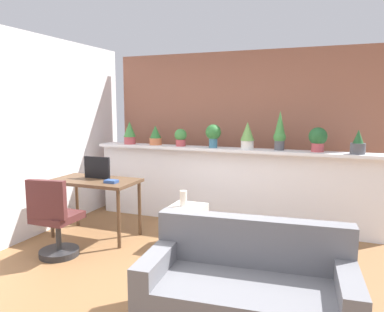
# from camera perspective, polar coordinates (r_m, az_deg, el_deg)

# --- Properties ---
(ground_plane) EXTENTS (12.00, 12.00, 0.00)m
(ground_plane) POSITION_cam_1_polar(r_m,az_deg,el_deg) (3.70, -3.41, -19.42)
(ground_plane) COLOR brown
(divider_wall) EXTENTS (4.04, 0.16, 1.06)m
(divider_wall) POSITION_cam_1_polar(r_m,az_deg,el_deg) (5.30, 5.63, -4.88)
(divider_wall) COLOR white
(divider_wall) RESTS_ON ground
(plant_shelf) EXTENTS (4.04, 0.32, 0.04)m
(plant_shelf) POSITION_cam_1_polar(r_m,az_deg,el_deg) (5.17, 5.59, 0.99)
(plant_shelf) COLOR white
(plant_shelf) RESTS_ON divider_wall
(brick_wall_behind) EXTENTS (4.04, 0.10, 2.50)m
(brick_wall_behind) POSITION_cam_1_polar(r_m,az_deg,el_deg) (5.77, 7.34, 3.36)
(brick_wall_behind) COLOR #935B47
(brick_wall_behind) RESTS_ON ground
(side_wall_left) EXTENTS (0.12, 4.40, 2.60)m
(side_wall_left) POSITION_cam_1_polar(r_m,az_deg,el_deg) (5.00, -25.86, 2.52)
(side_wall_left) COLOR white
(side_wall_left) RESTS_ON ground
(potted_plant_0) EXTENTS (0.19, 0.19, 0.35)m
(potted_plant_0) POSITION_cam_1_polar(r_m,az_deg,el_deg) (5.77, -9.57, 3.61)
(potted_plant_0) COLOR #B7474C
(potted_plant_0) RESTS_ON plant_shelf
(potted_plant_1) EXTENTS (0.18, 0.18, 0.29)m
(potted_plant_1) POSITION_cam_1_polar(r_m,az_deg,el_deg) (5.60, -5.64, 3.18)
(potted_plant_1) COLOR #C66B42
(potted_plant_1) RESTS_ON plant_shelf
(potted_plant_2) EXTENTS (0.18, 0.18, 0.25)m
(potted_plant_2) POSITION_cam_1_polar(r_m,az_deg,el_deg) (5.40, -1.76, 2.95)
(potted_plant_2) COLOR #B7474C
(potted_plant_2) RESTS_ON plant_shelf
(potted_plant_3) EXTENTS (0.22, 0.22, 0.33)m
(potted_plant_3) POSITION_cam_1_polar(r_m,az_deg,el_deg) (5.21, 3.29, 3.43)
(potted_plant_3) COLOR #386B84
(potted_plant_3) RESTS_ON plant_shelf
(potted_plant_4) EXTENTS (0.19, 0.19, 0.37)m
(potted_plant_4) POSITION_cam_1_polar(r_m,az_deg,el_deg) (5.10, 8.53, 3.23)
(potted_plant_4) COLOR silver
(potted_plant_4) RESTS_ON plant_shelf
(potted_plant_5) EXTENTS (0.16, 0.16, 0.52)m
(potted_plant_5) POSITION_cam_1_polar(r_m,az_deg,el_deg) (5.04, 13.36, 3.68)
(potted_plant_5) COLOR #4C4C51
(potted_plant_5) RESTS_ON plant_shelf
(potted_plant_6) EXTENTS (0.23, 0.23, 0.31)m
(potted_plant_6) POSITION_cam_1_polar(r_m,az_deg,el_deg) (5.00, 18.81, 2.59)
(potted_plant_6) COLOR #B7474C
(potted_plant_6) RESTS_ON plant_shelf
(potted_plant_7) EXTENTS (0.18, 0.18, 0.30)m
(potted_plant_7) POSITION_cam_1_polar(r_m,az_deg,el_deg) (4.95, 24.19, 1.71)
(potted_plant_7) COLOR #4C4C51
(potted_plant_7) RESTS_ON plant_shelf
(desk) EXTENTS (1.10, 0.60, 0.75)m
(desk) POSITION_cam_1_polar(r_m,az_deg,el_deg) (4.92, -14.67, -4.49)
(desk) COLOR brown
(desk) RESTS_ON ground
(tv_monitor) EXTENTS (0.37, 0.04, 0.28)m
(tv_monitor) POSITION_cam_1_polar(r_m,az_deg,el_deg) (4.96, -14.41, -1.73)
(tv_monitor) COLOR black
(tv_monitor) RESTS_ON desk
(office_chair) EXTENTS (0.47, 0.48, 0.91)m
(office_chair) POSITION_cam_1_polar(r_m,az_deg,el_deg) (4.44, -20.35, -9.78)
(office_chair) COLOR #262628
(office_chair) RESTS_ON ground
(side_cube_shelf) EXTENTS (0.40, 0.41, 0.50)m
(side_cube_shelf) POSITION_cam_1_polar(r_m,az_deg,el_deg) (4.54, -0.72, -10.71)
(side_cube_shelf) COLOR silver
(side_cube_shelf) RESTS_ON ground
(vase_on_shelf) EXTENTS (0.09, 0.09, 0.19)m
(vase_on_shelf) POSITION_cam_1_polar(r_m,az_deg,el_deg) (4.44, -1.33, -6.53)
(vase_on_shelf) COLOR silver
(vase_on_shelf) RESTS_ON side_cube_shelf
(book_on_desk) EXTENTS (0.16, 0.11, 0.04)m
(book_on_desk) POSITION_cam_1_polar(r_m,az_deg,el_deg) (4.65, -12.32, -3.84)
(book_on_desk) COLOR #2D4C8C
(book_on_desk) RESTS_ON desk
(couch) EXTENTS (1.62, 0.89, 0.80)m
(couch) POSITION_cam_1_polar(r_m,az_deg,el_deg) (3.02, 8.47, -20.16)
(couch) COLOR slate
(couch) RESTS_ON ground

